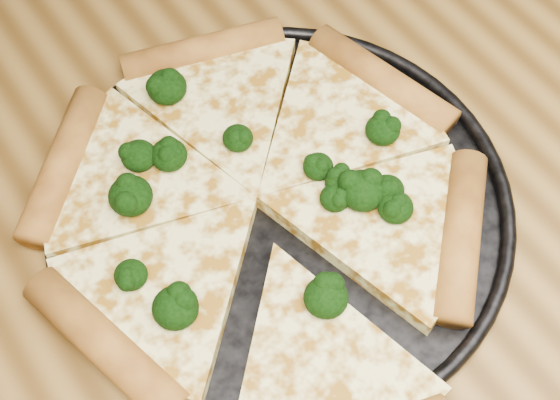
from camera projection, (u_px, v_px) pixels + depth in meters
pizza_pan at (280, 206)px, 0.58m from camera, size 0.34×0.34×0.02m
pizza at (260, 206)px, 0.57m from camera, size 0.34×0.38×0.03m
broccoli_florets at (255, 192)px, 0.56m from camera, size 0.24×0.24×0.02m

